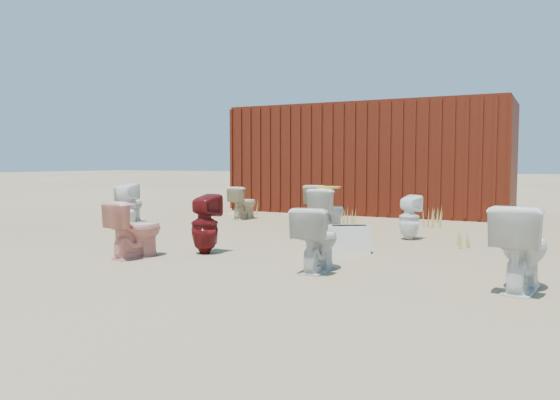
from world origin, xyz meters
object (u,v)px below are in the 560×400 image
at_px(toilet_front_maroon, 205,224).
at_px(toilet_front_c, 317,239).
at_px(toilet_front_a, 131,204).
at_px(toilet_front_pink, 135,229).
at_px(toilet_back_a, 126,206).
at_px(toilet_back_e, 409,217).
at_px(toilet_back_yellowlid, 329,211).
at_px(toilet_back_beige_left, 243,203).
at_px(loose_tank, 349,239).
at_px(shipping_container, 371,159).
at_px(toilet_front_e, 521,248).
at_px(toilet_back_beige_right, 321,205).

bearing_deg(toilet_front_maroon, toilet_front_c, 173.05).
bearing_deg(toilet_front_a, toilet_front_c, 129.87).
xyz_separation_m(toilet_front_pink, toilet_front_maroon, (0.58, 0.60, 0.03)).
relative_size(toilet_back_a, toilet_back_e, 1.19).
bearing_deg(toilet_back_yellowlid, toilet_back_beige_left, -25.06).
bearing_deg(toilet_front_maroon, toilet_front_a, -29.21).
relative_size(toilet_front_pink, toilet_back_a, 0.87).
bearing_deg(toilet_front_maroon, loose_tank, -146.83).
distance_m(toilet_front_c, loose_tank, 1.21).
height_order(toilet_front_pink, toilet_back_e, toilet_front_pink).
height_order(toilet_front_pink, toilet_back_beige_left, toilet_front_pink).
height_order(toilet_back_beige_left, loose_tank, toilet_back_beige_left).
bearing_deg(toilet_front_a, toilet_front_maroon, 123.16).
relative_size(shipping_container, loose_tank, 12.00).
relative_size(shipping_container, toilet_back_beige_left, 9.23).
relative_size(shipping_container, toilet_back_e, 9.19).
relative_size(toilet_front_a, toilet_back_a, 0.90).
bearing_deg(toilet_back_yellowlid, shipping_container, -76.41).
xyz_separation_m(toilet_front_e, loose_tank, (-2.02, 1.19, -0.21)).
height_order(toilet_front_a, toilet_back_e, toilet_front_a).
bearing_deg(toilet_front_c, toilet_front_a, -30.53).
bearing_deg(toilet_front_e, toilet_front_pink, 11.04).
relative_size(shipping_container, toilet_front_maroon, 8.15).
bearing_deg(toilet_front_pink, loose_tank, -134.11).
distance_m(toilet_front_c, toilet_front_e, 1.94).
distance_m(toilet_front_c, toilet_back_beige_left, 5.31).
height_order(toilet_front_pink, toilet_front_c, toilet_front_pink).
distance_m(shipping_container, toilet_front_maroon, 6.56).
height_order(toilet_front_maroon, toilet_back_yellowlid, toilet_front_maroon).
height_order(toilet_front_maroon, toilet_back_e, toilet_front_maroon).
xyz_separation_m(toilet_front_c, toilet_back_yellowlid, (-0.97, 2.74, 0.03)).
bearing_deg(toilet_front_c, toilet_front_e, 177.64).
relative_size(toilet_front_pink, toilet_back_beige_left, 1.05).
bearing_deg(toilet_front_e, toilet_front_a, -12.94).
relative_size(toilet_front_pink, toilet_back_yellowlid, 0.94).
distance_m(toilet_front_maroon, toilet_back_yellowlid, 2.48).
height_order(toilet_front_pink, toilet_back_beige_right, toilet_back_beige_right).
height_order(toilet_front_a, toilet_front_pink, toilet_front_a).
bearing_deg(toilet_back_e, toilet_back_beige_left, -3.48).
bearing_deg(toilet_front_pink, toilet_back_e, -118.16).
bearing_deg(toilet_back_beige_left, toilet_front_e, 147.79).
xyz_separation_m(toilet_front_pink, loose_tank, (2.16, 1.43, -0.17)).
bearing_deg(shipping_container, toilet_front_maroon, -90.63).
relative_size(toilet_front_e, toilet_back_beige_right, 1.05).
relative_size(toilet_front_e, toilet_back_yellowlid, 1.05).
distance_m(toilet_front_a, toilet_front_c, 5.51).
relative_size(toilet_front_c, toilet_back_a, 0.86).
bearing_deg(toilet_back_beige_right, toilet_front_pink, 79.84).
xyz_separation_m(toilet_front_a, toilet_front_c, (4.87, -2.58, -0.01)).
xyz_separation_m(toilet_front_maroon, toilet_back_beige_right, (0.09, 3.49, -0.00)).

